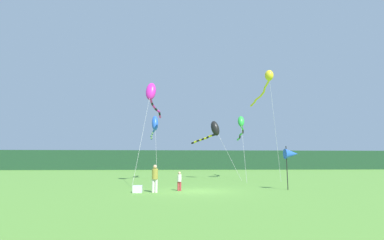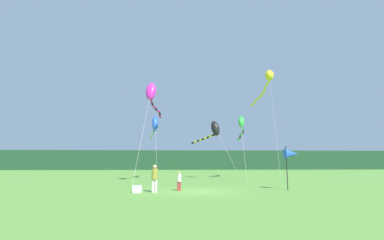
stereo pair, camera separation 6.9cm
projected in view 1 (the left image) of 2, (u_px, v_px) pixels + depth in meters
The scene contains 11 objects.
ground_plane at pixel (198, 191), 18.13m from camera, with size 120.00×120.00×0.00m, color #5B9338.
distant_treeline at pixel (181, 160), 62.89m from camera, with size 108.00×2.16×4.23m, color #1E4228.
person_adult at pixel (155, 177), 17.46m from camera, with size 0.37×0.37×1.68m.
person_child at pixel (179, 180), 18.41m from camera, with size 0.27×0.27×1.22m.
cooler_box at pixel (138, 189), 17.27m from camera, with size 0.56×0.40×0.44m, color silver.
banner_flag_pole at pixel (291, 154), 19.26m from camera, with size 0.90×0.70×2.91m.
kite_black at pixel (214, 129), 30.94m from camera, with size 4.76×4.67×6.38m.
kite_magenta at pixel (152, 94), 26.08m from camera, with size 1.62×8.49×9.12m.
kite_blue at pixel (155, 125), 31.03m from camera, with size 1.35×7.34×6.93m.
kite_green at pixel (241, 125), 31.50m from camera, with size 1.69×10.32×6.88m.
kite_yellow at pixel (267, 80), 30.03m from camera, with size 0.96×8.03×11.29m.
Camera 1 is at (-1.47, -18.54, 1.91)m, focal length 26.57 mm.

